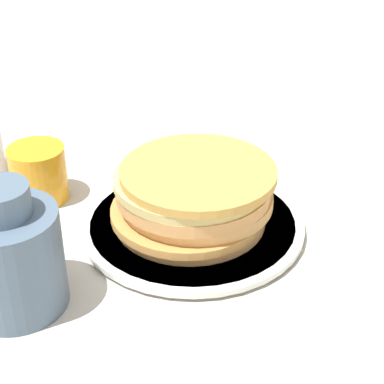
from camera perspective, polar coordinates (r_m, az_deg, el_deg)
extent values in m
plane|color=#BCB7AD|center=(0.79, -1.87, -2.88)|extent=(4.00, 4.00, 0.00)
cylinder|color=silver|center=(0.77, 0.00, -3.03)|extent=(0.25, 0.25, 0.01)
cylinder|color=silver|center=(0.77, 0.00, -2.89)|extent=(0.27, 0.27, 0.01)
cylinder|color=tan|center=(0.77, -0.13, -2.02)|extent=(0.18, 0.18, 0.01)
cylinder|color=#C18643|center=(0.76, -0.43, -1.69)|extent=(0.18, 0.18, 0.01)
cylinder|color=tan|center=(0.76, 0.43, -0.50)|extent=(0.18, 0.18, 0.01)
cylinder|color=tan|center=(0.75, 0.13, 0.33)|extent=(0.18, 0.18, 0.02)
cylinder|color=tan|center=(0.75, 0.05, 1.32)|extent=(0.18, 0.18, 0.01)
cylinder|color=gold|center=(0.74, 0.61, 1.81)|extent=(0.18, 0.18, 0.01)
cylinder|color=orange|center=(0.84, -13.49, 1.60)|extent=(0.07, 0.07, 0.07)
cylinder|color=#4C6075|center=(0.67, -15.80, -5.85)|extent=(0.11, 0.11, 0.11)
cylinder|color=#4C6075|center=(0.63, -16.70, -0.77)|extent=(0.06, 0.06, 0.03)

